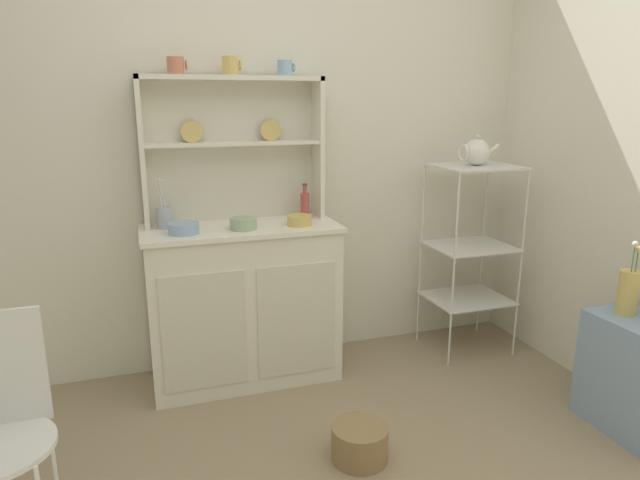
{
  "coord_description": "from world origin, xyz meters",
  "views": [
    {
      "loc": [
        -0.65,
        -1.41,
        1.49
      ],
      "look_at": [
        0.2,
        1.12,
        0.81
      ],
      "focal_mm": 31.04,
      "sensor_mm": 36.0,
      "label": 1
    }
  ],
  "objects": [
    {
      "name": "bowl_cream_small",
      "position": [
        0.14,
        1.29,
        0.88
      ],
      "size": [
        0.13,
        0.13,
        0.05
      ],
      "primitive_type": "cylinder",
      "color": "#DBB760",
      "rests_on": "hutch_cabinet"
    },
    {
      "name": "flower_vase",
      "position": [
        1.44,
        0.4,
        0.64
      ],
      "size": [
        0.09,
        0.09,
        0.35
      ],
      "color": "#DBB760",
      "rests_on": "side_shelf_blue"
    },
    {
      "name": "floor_basket",
      "position": [
        0.16,
        0.49,
        0.08
      ],
      "size": [
        0.24,
        0.24,
        0.15
      ],
      "primitive_type": "cylinder",
      "color": "#93754C",
      "rests_on": "ground"
    },
    {
      "name": "bowl_mixing_large",
      "position": [
        -0.45,
        1.29,
        0.88
      ],
      "size": [
        0.15,
        0.15,
        0.05
      ],
      "primitive_type": "cylinder",
      "color": "#8EB2D1",
      "rests_on": "hutch_cabinet"
    },
    {
      "name": "side_shelf_blue",
      "position": [
        1.44,
        0.28,
        0.27
      ],
      "size": [
        0.28,
        0.48,
        0.53
      ],
      "primitive_type": "cube",
      "color": "#849EBC",
      "rests_on": "ground"
    },
    {
      "name": "wall_back",
      "position": [
        0.0,
        1.62,
        1.25
      ],
      "size": [
        3.84,
        0.05,
        2.5
      ],
      "primitive_type": "cube",
      "color": "silver",
      "rests_on": "ground"
    },
    {
      "name": "bakers_rack",
      "position": [
        1.2,
        1.31,
        0.71
      ],
      "size": [
        0.46,
        0.4,
        1.13
      ],
      "color": "silver",
      "rests_on": "ground"
    },
    {
      "name": "porcelain_teapot",
      "position": [
        1.2,
        1.31,
        1.2
      ],
      "size": [
        0.24,
        0.15,
        0.17
      ],
      "color": "white",
      "rests_on": "bakers_rack"
    },
    {
      "name": "utensil_jar",
      "position": [
        -0.53,
        1.44,
        0.91
      ],
      "size": [
        0.08,
        0.08,
        0.25
      ],
      "color": "#B2B7C6",
      "rests_on": "hutch_cabinet"
    },
    {
      "name": "cup_terracotta_0",
      "position": [
        -0.42,
        1.49,
        1.65
      ],
      "size": [
        0.1,
        0.08,
        0.08
      ],
      "color": "#C67556",
      "rests_on": "hutch_shelf_unit"
    },
    {
      "name": "hutch_shelf_unit",
      "position": [
        -0.15,
        1.53,
        1.29
      ],
      "size": [
        0.94,
        0.18,
        0.75
      ],
      "color": "silver",
      "rests_on": "hutch_cabinet"
    },
    {
      "name": "jam_bottle",
      "position": [
        0.22,
        1.45,
        0.93
      ],
      "size": [
        0.05,
        0.05,
        0.19
      ],
      "color": "#B74C47",
      "rests_on": "hutch_cabinet"
    },
    {
      "name": "cup_sky_2",
      "position": [
        0.13,
        1.49,
        1.65
      ],
      "size": [
        0.09,
        0.08,
        0.08
      ],
      "color": "#8EB2D1",
      "rests_on": "hutch_shelf_unit"
    },
    {
      "name": "bowl_floral_medium",
      "position": [
        -0.15,
        1.29,
        0.89
      ],
      "size": [
        0.14,
        0.14,
        0.06
      ],
      "primitive_type": "cylinder",
      "color": "#9EB78E",
      "rests_on": "hutch_cabinet"
    },
    {
      "name": "cup_gold_1",
      "position": [
        -0.15,
        1.49,
        1.66
      ],
      "size": [
        0.1,
        0.08,
        0.09
      ],
      "color": "#DBB760",
      "rests_on": "hutch_shelf_unit"
    },
    {
      "name": "hutch_cabinet",
      "position": [
        -0.15,
        1.37,
        0.44
      ],
      "size": [
        1.01,
        0.45,
        0.86
      ],
      "color": "silver",
      "rests_on": "ground"
    }
  ]
}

